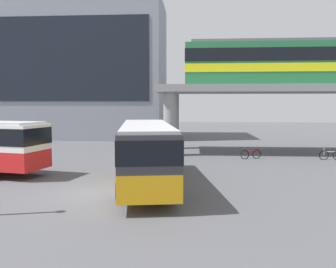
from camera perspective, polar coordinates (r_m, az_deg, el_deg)
The scene contains 6 objects.
ground_plane at distance 26.88m, azimuth -6.71°, elevation -4.31°, with size 120.00×120.00×0.00m, color #515156.
station_building at distance 48.01m, azimuth -14.26°, elevation 9.81°, with size 22.12×11.41×17.14m.
train at distance 33.86m, azimuth 25.29°, elevation 10.43°, with size 25.51×2.96×3.84m.
bus_main at distance 18.51m, azimuth -3.56°, elevation -2.17°, with size 4.22×11.30×3.22m.
bicycle_red at distance 28.37m, azimuth 13.22°, elevation -3.19°, with size 1.69×0.71×1.04m.
bicycle_silver at distance 29.86m, azimuth 24.80°, elevation -3.11°, with size 1.79×0.10×1.04m.
Camera 1 is at (4.96, -16.08, 4.22)m, focal length 37.75 mm.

